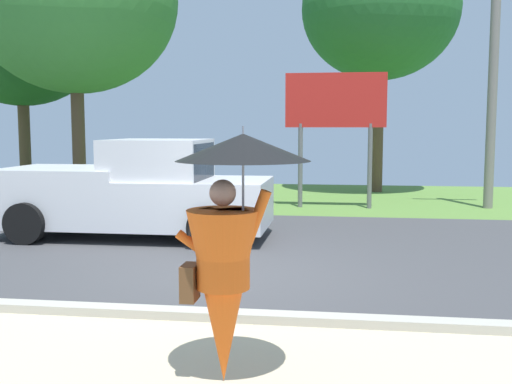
% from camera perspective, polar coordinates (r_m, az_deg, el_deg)
% --- Properties ---
extents(ground_plane, '(40.00, 22.00, 0.20)m').
position_cam_1_polar(ground_plane, '(11.72, -0.51, -4.55)').
color(ground_plane, '#424244').
extents(monk_pedestrian, '(1.12, 1.09, 2.13)m').
position_cam_1_polar(monk_pedestrian, '(5.02, -2.59, -5.20)').
color(monk_pedestrian, '#E55B19').
rests_on(monk_pedestrian, ground_plane).
extents(pickup_truck, '(5.20, 2.28, 1.88)m').
position_cam_1_polar(pickup_truck, '(11.98, -11.20, 0.00)').
color(pickup_truck, silver).
rests_on(pickup_truck, ground_plane).
extents(utility_pole, '(1.80, 0.24, 6.65)m').
position_cam_1_polar(utility_pole, '(17.01, 21.25, 10.35)').
color(utility_pole, gray).
rests_on(utility_pole, ground_plane).
extents(roadside_billboard, '(2.60, 0.12, 3.50)m').
position_cam_1_polar(roadside_billboard, '(16.05, 7.43, 7.60)').
color(roadside_billboard, slate).
rests_on(roadside_billboard, ground_plane).
extents(tree_left_far, '(5.21, 5.21, 7.50)m').
position_cam_1_polar(tree_left_far, '(21.00, -21.13, 13.94)').
color(tree_left_far, brown).
rests_on(tree_left_far, ground_plane).
extents(tree_right_mid, '(4.99, 4.99, 8.13)m').
position_cam_1_polar(tree_right_mid, '(20.63, 11.52, 16.40)').
color(tree_right_mid, brown).
rests_on(tree_right_mid, ground_plane).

